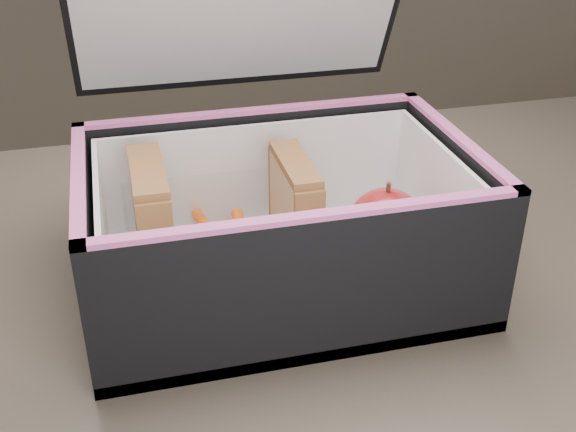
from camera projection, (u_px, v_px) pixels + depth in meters
name	position (u px, v px, depth m)	size (l,w,h in m)	color
kitchen_table	(310.00, 377.00, 0.68)	(1.20, 0.80, 0.75)	brown
lunch_bag	(278.00, 213.00, 0.62)	(0.33, 0.31, 0.32)	black
plastic_tub	(227.00, 239.00, 0.62)	(0.17, 0.12, 0.07)	white
sandwich_left	(153.00, 225.00, 0.60)	(0.03, 0.10, 0.11)	tan
sandwich_right	(295.00, 212.00, 0.63)	(0.03, 0.09, 0.10)	tan
carrot_sticks	(228.00, 253.00, 0.63)	(0.04, 0.15, 0.03)	#FF5600
paper_napkin	(386.00, 253.00, 0.66)	(0.08, 0.08, 0.01)	white
red_apple	(386.00, 223.00, 0.64)	(0.09, 0.09, 0.07)	maroon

